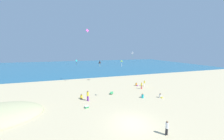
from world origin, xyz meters
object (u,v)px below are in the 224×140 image
object	(u,v)px
person_1	(136,85)
person_3	(144,83)
person_2	(88,95)
kite_white	(132,53)
kite_lime	(121,61)
cooler_box	(87,107)
person_7	(142,85)
person_0	(81,97)
kite_black	(100,62)
beach_chair_far_right	(111,93)
person_6	(160,96)
kite_magenta	(87,31)
person_4	(142,96)
kite_teal	(76,61)
person_5	(167,127)

from	to	relation	value
person_1	person_3	world-z (taller)	person_3
person_2	kite_white	size ratio (longest dim) A/B	0.95
kite_lime	kite_white	bearing A→B (deg)	59.06
cooler_box	person_7	distance (m)	13.00
person_0	kite_black	distance (m)	12.75
beach_chair_far_right	person_3	distance (m)	8.97
cooler_box	person_0	xyz separation A→B (m)	(-0.44, 3.59, 0.16)
person_6	kite_lime	distance (m)	9.15
cooler_box	kite_lime	world-z (taller)	kite_lime
person_1	kite_white	distance (m)	15.78
person_3	kite_white	distance (m)	15.88
person_2	kite_lime	world-z (taller)	kite_lime
person_2	kite_magenta	bearing A→B (deg)	41.63
cooler_box	person_6	size ratio (longest dim) A/B	0.79
person_1	person_4	xyz separation A→B (m)	(-2.58, -6.80, 0.01)
person_1	person_3	size ratio (longest dim) A/B	0.54
beach_chair_far_right	person_6	distance (m)	8.46
person_6	kite_white	distance (m)	22.50
beach_chair_far_right	person_6	xyz separation A→B (m)	(7.41, -4.08, 0.02)
person_0	kite_black	xyz separation A→B (m)	(5.43, 10.50, 4.76)
person_0	kite_black	size ratio (longest dim) A/B	0.49
beach_chair_far_right	person_0	size ratio (longest dim) A/B	0.77
kite_magenta	kite_teal	bearing A→B (deg)	147.37
person_5	kite_magenta	bearing A→B (deg)	6.95
beach_chair_far_right	kite_magenta	bearing A→B (deg)	14.40
person_7	kite_teal	distance (m)	16.31
person_2	kite_white	world-z (taller)	kite_white
person_7	kite_black	distance (m)	11.92
person_6	kite_teal	size ratio (longest dim) A/B	0.58
person_1	person_2	world-z (taller)	person_2
kite_white	kite_magenta	xyz separation A→B (m)	(-15.45, -7.84, 5.39)
person_6	kite_white	xyz separation A→B (m)	(5.12, 20.86, 6.70)
person_4	beach_chair_far_right	bearing A→B (deg)	40.07
kite_teal	person_2	bearing A→B (deg)	-84.88
person_4	person_6	world-z (taller)	person_4
person_3	person_4	distance (m)	7.20
beach_chair_far_right	kite_black	distance (m)	11.06
person_1	kite_teal	xyz separation A→B (m)	(-12.61, 7.05, 5.11)
person_2	beach_chair_far_right	bearing A→B (deg)	-19.28
person_3	kite_magenta	xyz separation A→B (m)	(-11.45, 6.24, 11.56)
person_7	kite_black	world-z (taller)	kite_black
cooler_box	person_2	distance (m)	2.60
kite_magenta	person_5	bearing A→B (deg)	-77.83
cooler_box	person_1	distance (m)	14.24
person_5	kite_white	bearing A→B (deg)	-25.85
kite_teal	person_0	bearing A→B (deg)	-89.03
person_1	cooler_box	bearing A→B (deg)	-91.15
cooler_box	person_4	bearing A→B (deg)	5.51
person_1	kite_lime	world-z (taller)	kite_lime
person_0	kite_white	world-z (taller)	kite_white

